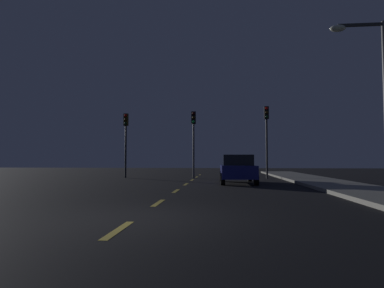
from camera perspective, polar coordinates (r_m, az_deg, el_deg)
name	(u,v)px	position (r m, az deg, el deg)	size (l,w,h in m)	color
ground_plane	(178,190)	(14.26, -2.52, -8.09)	(80.00, 80.00, 0.00)	black
sidewalk_curb_right	(356,189)	(15.19, 27.02, -7.17)	(3.00, 40.00, 0.15)	gray
lane_stripe_nearest	(118,230)	(6.31, -12.92, -14.59)	(0.16, 1.60, 0.01)	#EACC4C
lane_stripe_second	(158,203)	(9.94, -5.99, -10.32)	(0.16, 1.60, 0.01)	#EACC4C
lane_stripe_third	(176,191)	(13.67, -2.86, -8.30)	(0.16, 1.60, 0.01)	#EACC4C
lane_stripe_fourth	(186,184)	(17.43, -1.10, -7.13)	(0.16, 1.60, 0.01)	#EACC4C
lane_stripe_fifth	(192,180)	(21.20, 0.04, -6.38)	(0.16, 1.60, 0.01)	#EACC4C
lane_stripe_sixth	(197,177)	(24.98, 0.83, -5.85)	(0.16, 1.60, 0.01)	#EACC4C
lane_stripe_seventh	(200,175)	(28.77, 1.41, -5.46)	(0.16, 1.60, 0.01)	#EACC4C
traffic_signal_left	(126,133)	(24.26, -11.64, 1.99)	(0.32, 0.38, 4.75)	#2D2D30
traffic_signal_center	(194,131)	(23.31, 0.28, 2.26)	(0.32, 0.38, 4.83)	#4C4C51
traffic_signal_right	(267,128)	(23.47, 13.07, 2.77)	(0.32, 0.38, 5.13)	#2D2D30
car_stopped_ahead	(237,169)	(18.34, 8.04, -4.40)	(2.02, 4.23, 1.59)	navy
street_lamp_right	(376,88)	(13.49, 29.77, 8.56)	(1.99, 0.36, 6.33)	#4C4C51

